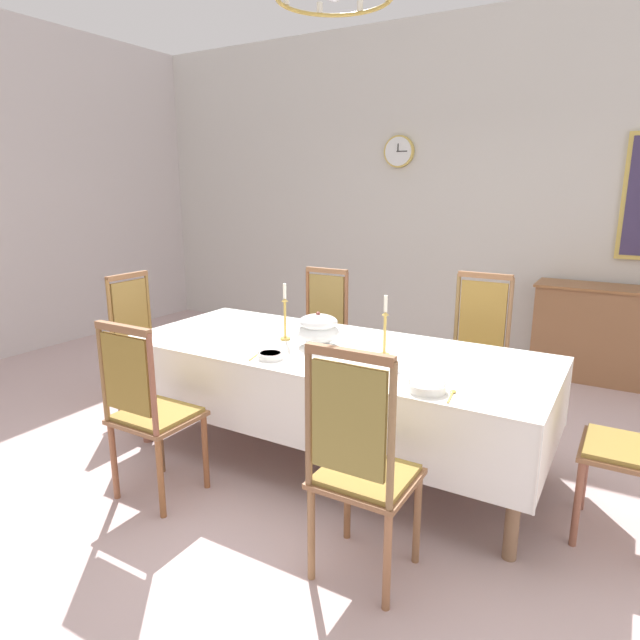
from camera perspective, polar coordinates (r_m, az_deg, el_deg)
The scene contains 18 objects.
ground at distance 3.77m, azimuth 0.43°, elevation -15.03°, with size 8.22×6.02×0.04m, color #C6AAA9.
back_wall at distance 6.14m, azimuth 15.24°, elevation 12.94°, with size 8.22×0.08×3.51m, color silver.
dining_table at distance 3.56m, azimuth 1.28°, elevation -4.02°, with size 2.74×1.12×0.78m.
tablecloth at distance 3.58m, azimuth 1.28°, elevation -4.73°, with size 2.76×1.14×0.45m.
chair_south_a at distance 3.30m, azimuth -17.52°, elevation -8.75°, with size 0.44×0.42×1.09m.
chair_north_a at distance 4.72m, azimuth -0.07°, elevation -1.19°, with size 0.44×0.42×1.11m.
chair_south_b at distance 2.52m, azimuth 4.24°, elevation -14.75°, with size 0.44×0.42×1.16m.
chair_north_b at distance 4.22m, azimuth 15.98°, elevation -3.24°, with size 0.44×0.42×1.18m.
chair_head_west at distance 4.69m, azimuth -18.02°, elevation -1.96°, with size 0.42×0.44×1.12m.
soup_tureen at distance 3.56m, azimuth -0.20°, elevation -0.95°, with size 0.28×0.28×0.23m.
candlestick_west at distance 3.68m, azimuth -3.68°, elevation 0.32°, with size 0.07×0.07×0.39m.
candlestick_east at distance 3.34m, azimuth 6.79°, elevation -1.22°, with size 0.07×0.07×0.38m.
bowl_near_left at distance 2.85m, azimuth 11.10°, elevation -6.82°, with size 0.20×0.20×0.05m.
bowl_near_right at distance 3.32m, azimuth -5.21°, elevation -3.67°, with size 0.15×0.15×0.04m.
spoon_primary at distance 2.84m, azimuth 13.65°, elevation -7.43°, with size 0.04×0.18×0.01m.
spoon_secondary at distance 3.41m, azimuth -6.50°, elevation -3.52°, with size 0.06×0.18×0.01m.
sideboard at distance 5.76m, azimuth 28.46°, elevation -1.42°, with size 1.44×0.48×0.90m.
mounted_clock at distance 6.33m, azimuth 8.25°, elevation 17.03°, with size 0.34×0.06×0.34m.
Camera 1 is at (1.65, -2.86, 1.80)m, focal length 30.63 mm.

